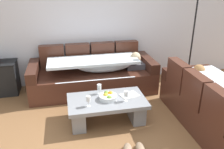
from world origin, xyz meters
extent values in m
plane|color=brown|center=(0.00, 0.00, 0.00)|extent=(14.00, 14.00, 0.00)
cube|color=silver|center=(0.00, 2.15, 1.35)|extent=(9.00, 0.10, 2.70)
cube|color=#49271C|center=(-0.03, 1.60, 0.21)|extent=(2.41, 0.92, 0.42)
cube|color=#49271C|center=(-0.80, 1.98, 0.65)|extent=(0.48, 0.16, 0.46)
cube|color=#49271C|center=(-0.29, 1.98, 0.65)|extent=(0.48, 0.16, 0.46)
cube|color=#49271C|center=(0.22, 1.98, 0.65)|extent=(0.48, 0.16, 0.46)
cube|color=#49271C|center=(0.73, 1.98, 0.65)|extent=(0.48, 0.16, 0.46)
cube|color=#3A1F16|center=(-1.15, 1.60, 0.52)|extent=(0.18, 0.92, 0.20)
cube|color=#3A1F16|center=(1.08, 1.60, 0.52)|extent=(0.18, 0.92, 0.20)
cube|color=#4C4C56|center=(0.81, 1.59, 0.47)|extent=(0.36, 0.28, 0.11)
sphere|color=tan|center=(0.81, 1.55, 0.64)|extent=(0.21, 0.21, 0.21)
sphere|color=#CCB793|center=(0.81, 1.55, 0.67)|extent=(0.20, 0.20, 0.20)
ellipsoid|color=silver|center=(0.19, 1.55, 0.56)|extent=(1.10, 0.44, 0.28)
cube|color=silver|center=(-0.03, 1.53, 0.66)|extent=(1.70, 0.60, 0.05)
cube|color=silver|center=(-0.03, 1.16, 0.23)|extent=(1.44, 0.04, 0.38)
cube|color=#49271C|center=(1.60, 0.03, 0.21)|extent=(0.92, 1.96, 0.42)
cube|color=#49271C|center=(1.22, -0.50, 0.65)|extent=(0.16, 0.50, 0.46)
cube|color=#49271C|center=(1.22, 0.03, 0.65)|extent=(0.16, 0.50, 0.46)
cube|color=#49271C|center=(1.22, 0.56, 0.65)|extent=(0.16, 0.50, 0.46)
cube|color=#3A1F16|center=(1.60, 0.92, 0.52)|extent=(0.92, 0.18, 0.20)
cube|color=gray|center=(1.61, 0.65, 0.47)|extent=(0.28, 0.36, 0.11)
sphere|color=#936B4C|center=(1.65, 0.65, 0.64)|extent=(0.21, 0.21, 0.21)
sphere|color=#9E7042|center=(1.65, 0.65, 0.67)|extent=(0.20, 0.20, 0.20)
ellipsoid|color=silver|center=(1.65, 0.03, 0.56)|extent=(0.44, 1.04, 0.28)
cube|color=silver|center=(1.67, 0.03, 0.66)|extent=(0.60, 1.47, 0.05)
cube|color=gray|center=(0.03, 0.49, 0.35)|extent=(1.20, 0.68, 0.06)
cube|color=gray|center=(-0.43, 0.49, 0.16)|extent=(0.20, 0.54, 0.32)
cube|color=gray|center=(0.49, 0.49, 0.16)|extent=(0.20, 0.54, 0.32)
cylinder|color=silver|center=(0.05, 0.49, 0.42)|extent=(0.28, 0.28, 0.07)
sphere|color=gold|center=(0.01, 0.51, 0.44)|extent=(0.08, 0.08, 0.08)
sphere|color=orange|center=(0.09, 0.55, 0.44)|extent=(0.08, 0.08, 0.08)
sphere|color=#6FA638|center=(0.05, 0.42, 0.44)|extent=(0.08, 0.08, 0.08)
sphere|color=olive|center=(0.03, 0.57, 0.44)|extent=(0.08, 0.08, 0.08)
cylinder|color=silver|center=(-0.27, 0.34, 0.38)|extent=(0.06, 0.06, 0.01)
cylinder|color=silver|center=(-0.27, 0.34, 0.42)|extent=(0.01, 0.01, 0.07)
cylinder|color=silver|center=(-0.27, 0.34, 0.50)|extent=(0.07, 0.07, 0.08)
cylinder|color=silver|center=(0.30, 0.38, 0.38)|extent=(0.06, 0.06, 0.01)
cylinder|color=silver|center=(0.30, 0.38, 0.42)|extent=(0.01, 0.01, 0.07)
cylinder|color=silver|center=(0.30, 0.38, 0.50)|extent=(0.07, 0.07, 0.08)
cylinder|color=silver|center=(-0.06, 0.70, 0.38)|extent=(0.06, 0.06, 0.01)
cylinder|color=silver|center=(-0.06, 0.70, 0.42)|extent=(0.01, 0.01, 0.07)
cylinder|color=silver|center=(-0.06, 0.70, 0.50)|extent=(0.07, 0.07, 0.08)
cube|color=white|center=(0.40, 0.54, 0.39)|extent=(0.33, 0.28, 0.01)
cylinder|color=black|center=(2.04, 1.62, 0.01)|extent=(0.28, 0.28, 0.02)
cylinder|color=black|center=(2.04, 1.62, 0.92)|extent=(0.03, 0.03, 1.80)
ellipsoid|color=#8C7259|center=(0.31, -0.32, 0.04)|extent=(0.15, 0.28, 0.09)
camera|label=1|loc=(-0.56, -2.60, 2.12)|focal=37.21mm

